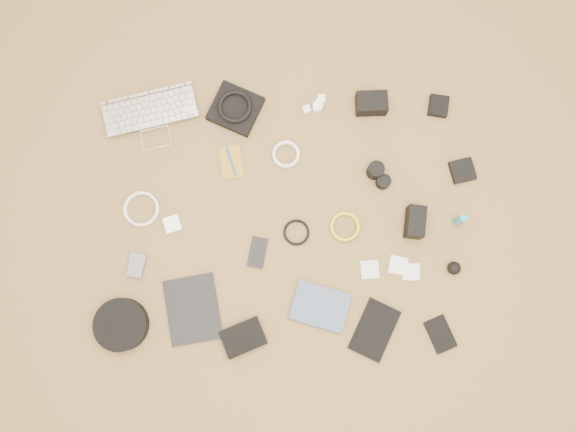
{
  "coord_description": "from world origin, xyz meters",
  "views": [
    {
      "loc": [
        0.01,
        -0.31,
        2.16
      ],
      "look_at": [
        0.0,
        0.02,
        0.02
      ],
      "focal_mm": 35.0,
      "sensor_mm": 36.0,
      "label": 1
    }
  ],
  "objects_px": {
    "phone": "(258,252)",
    "headphone_case": "(121,325)",
    "laptop": "(153,123)",
    "paperback": "(315,327)",
    "tablet": "(193,309)",
    "dslr_camera": "(371,103)"
  },
  "relations": [
    {
      "from": "laptop",
      "to": "tablet",
      "type": "xyz_separation_m",
      "value": [
        0.2,
        -0.73,
        -0.01
      ]
    },
    {
      "from": "tablet",
      "to": "phone",
      "type": "distance_m",
      "value": 0.33
    },
    {
      "from": "dslr_camera",
      "to": "headphone_case",
      "type": "bearing_deg",
      "value": -140.08
    },
    {
      "from": "laptop",
      "to": "headphone_case",
      "type": "height_order",
      "value": "headphone_case"
    },
    {
      "from": "headphone_case",
      "to": "paperback",
      "type": "relative_size",
      "value": 0.96
    },
    {
      "from": "dslr_camera",
      "to": "phone",
      "type": "xyz_separation_m",
      "value": [
        -0.43,
        -0.6,
        -0.03
      ]
    },
    {
      "from": "dslr_camera",
      "to": "paperback",
      "type": "relative_size",
      "value": 0.59
    },
    {
      "from": "laptop",
      "to": "paperback",
      "type": "distance_m",
      "value": 1.02
    },
    {
      "from": "laptop",
      "to": "paperback",
      "type": "relative_size",
      "value": 1.8
    },
    {
      "from": "tablet",
      "to": "paperback",
      "type": "height_order",
      "value": "paperback"
    },
    {
      "from": "headphone_case",
      "to": "paperback",
      "type": "distance_m",
      "value": 0.72
    },
    {
      "from": "phone",
      "to": "dslr_camera",
      "type": "bearing_deg",
      "value": 63.08
    },
    {
      "from": "phone",
      "to": "tablet",
      "type": "bearing_deg",
      "value": -128.11
    },
    {
      "from": "tablet",
      "to": "headphone_case",
      "type": "distance_m",
      "value": 0.27
    },
    {
      "from": "phone",
      "to": "headphone_case",
      "type": "distance_m",
      "value": 0.57
    },
    {
      "from": "tablet",
      "to": "paperback",
      "type": "bearing_deg",
      "value": -18.39
    },
    {
      "from": "laptop",
      "to": "phone",
      "type": "bearing_deg",
      "value": -64.79
    },
    {
      "from": "laptop",
      "to": "paperback",
      "type": "bearing_deg",
      "value": -65.28
    },
    {
      "from": "dslr_camera",
      "to": "paperback",
      "type": "xyz_separation_m",
      "value": [
        -0.2,
        -0.88,
        -0.02
      ]
    },
    {
      "from": "dslr_camera",
      "to": "tablet",
      "type": "bearing_deg",
      "value": -132.82
    },
    {
      "from": "laptop",
      "to": "paperback",
      "type": "xyz_separation_m",
      "value": [
        0.66,
        -0.78,
        -0.0
      ]
    },
    {
      "from": "headphone_case",
      "to": "phone",
      "type": "bearing_deg",
      "value": 30.05
    }
  ]
}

